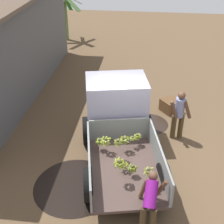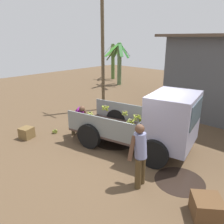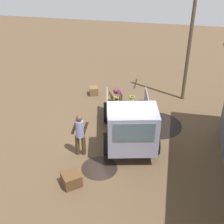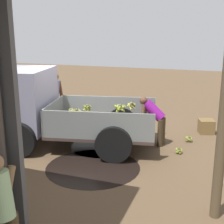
% 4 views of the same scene
% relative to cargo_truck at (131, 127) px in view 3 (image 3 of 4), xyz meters
% --- Properties ---
extents(ground, '(36.00, 36.00, 0.00)m').
position_rel_cargo_truck_xyz_m(ground, '(-0.55, -0.46, -1.08)').
color(ground, brown).
extents(mud_patch_0, '(1.35, 1.35, 0.01)m').
position_rel_cargo_truck_xyz_m(mud_patch_0, '(1.34, -0.97, -1.08)').
color(mud_patch_0, black).
rests_on(mud_patch_0, ground).
extents(mud_patch_1, '(1.64, 1.64, 0.01)m').
position_rel_cargo_truck_xyz_m(mud_patch_1, '(-1.63, -0.34, -1.08)').
color(mud_patch_1, black).
rests_on(mud_patch_1, ground).
extents(mud_patch_2, '(2.19, 2.19, 0.01)m').
position_rel_cargo_truck_xyz_m(mud_patch_2, '(-1.96, 0.95, -1.08)').
color(mud_patch_2, black).
rests_on(mud_patch_2, ground).
extents(cargo_truck, '(4.51, 2.78, 2.09)m').
position_rel_cargo_truck_xyz_m(cargo_truck, '(0.00, 0.00, 0.00)').
color(cargo_truck, '#45342F').
rests_on(cargo_truck, ground).
extents(utility_pole, '(1.29, 0.17, 6.46)m').
position_rel_cargo_truck_xyz_m(utility_pole, '(-4.69, 2.06, 2.24)').
color(utility_pole, brown).
rests_on(utility_pole, ground).
extents(person_foreground_visitor, '(0.44, 0.73, 1.72)m').
position_rel_cargo_truck_xyz_m(person_foreground_visitor, '(0.62, -1.87, -0.13)').
color(person_foreground_visitor, '#47361E').
rests_on(person_foreground_visitor, ground).
extents(person_worker_loading, '(0.75, 0.67, 1.32)m').
position_rel_cargo_truck_xyz_m(person_worker_loading, '(-2.94, -1.05, -0.31)').
color(person_worker_loading, '#3D301E').
rests_on(person_worker_loading, ground).
extents(banana_bunch_on_ground_0, '(0.19, 0.18, 0.16)m').
position_rel_cargo_truck_xyz_m(banana_bunch_on_ground_0, '(-3.72, -0.56, -1.00)').
color(banana_bunch_on_ground_0, '#443D2C').
rests_on(banana_bunch_on_ground_0, ground).
extents(banana_bunch_on_ground_1, '(0.21, 0.21, 0.17)m').
position_rel_cargo_truck_xyz_m(banana_bunch_on_ground_1, '(-3.85, -1.55, -0.99)').
color(banana_bunch_on_ground_1, brown).
rests_on(banana_bunch_on_ground_1, ground).
extents(wooden_crate_0, '(0.55, 0.55, 0.42)m').
position_rel_cargo_truck_xyz_m(wooden_crate_0, '(-4.26, -2.54, -0.87)').
color(wooden_crate_0, brown).
rests_on(wooden_crate_0, ground).
extents(wooden_crate_1, '(0.85, 0.85, 0.46)m').
position_rel_cargo_truck_xyz_m(wooden_crate_1, '(2.33, -1.73, -0.85)').
color(wooden_crate_1, brown).
rests_on(wooden_crate_1, ground).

